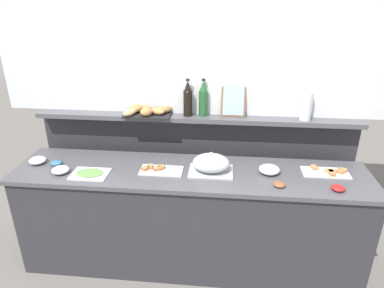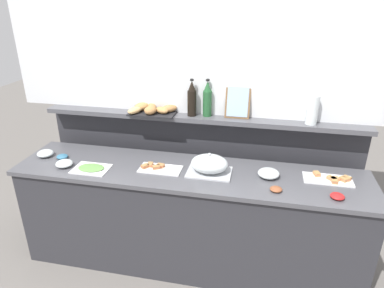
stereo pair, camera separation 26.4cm
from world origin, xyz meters
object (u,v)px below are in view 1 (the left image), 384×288
at_px(cold_cuts_platter, 90,173).
at_px(water_carafe, 306,106).
at_px(condiment_bowl_red, 279,184).
at_px(glass_bowl_large, 38,161).
at_px(wine_bottle_green, 203,99).
at_px(bread_basket, 147,111).
at_px(condiment_bowl_teal, 57,163).
at_px(glass_bowl_small, 61,170).
at_px(wine_bottle_dark, 188,99).
at_px(serving_cloche, 211,164).
at_px(sandwich_platter_rear, 328,172).
at_px(sandwich_platter_side, 159,170).
at_px(framed_picture, 233,101).
at_px(condiment_bowl_dark, 338,188).
at_px(glass_bowl_medium, 269,170).

bearing_deg(cold_cuts_platter, water_carafe, 17.97).
bearing_deg(condiment_bowl_red, water_carafe, 66.55).
bearing_deg(cold_cuts_platter, glass_bowl_large, 163.92).
bearing_deg(wine_bottle_green, bread_basket, -175.15).
height_order(glass_bowl_large, condiment_bowl_teal, glass_bowl_large).
bearing_deg(condiment_bowl_teal, glass_bowl_small, -54.10).
distance_m(glass_bowl_large, wine_bottle_dark, 1.33).
xyz_separation_m(glass_bowl_large, condiment_bowl_teal, (0.16, -0.00, -0.01)).
bearing_deg(serving_cloche, condiment_bowl_teal, 179.92).
height_order(condiment_bowl_red, wine_bottle_dark, wine_bottle_dark).
xyz_separation_m(wine_bottle_dark, bread_basket, (-0.35, -0.02, -0.11)).
distance_m(sandwich_platter_rear, serving_cloche, 0.90).
bearing_deg(glass_bowl_large, bread_basket, 24.69).
xyz_separation_m(condiment_bowl_red, bread_basket, (-1.08, 0.56, 0.34)).
xyz_separation_m(cold_cuts_platter, condiment_bowl_teal, (-0.33, 0.14, 0.01)).
xyz_separation_m(serving_cloche, bread_basket, (-0.57, 0.39, 0.28)).
xyz_separation_m(sandwich_platter_side, framed_picture, (0.56, 0.47, 0.44)).
relative_size(condiment_bowl_red, framed_picture, 0.32).
bearing_deg(condiment_bowl_teal, condiment_bowl_dark, -4.78).
relative_size(sandwich_platter_rear, framed_picture, 1.30).
height_order(glass_bowl_large, wine_bottle_dark, wine_bottle_dark).
distance_m(cold_cuts_platter, wine_bottle_green, 1.10).
distance_m(glass_bowl_medium, glass_bowl_small, 1.61).
distance_m(wine_bottle_dark, framed_picture, 0.38).
bearing_deg(framed_picture, condiment_bowl_red, -60.57).
height_order(framed_picture, water_carafe, framed_picture).
bearing_deg(cold_cuts_platter, sandwich_platter_side, 12.30).
distance_m(glass_bowl_small, framed_picture, 1.49).
bearing_deg(wine_bottle_dark, condiment_bowl_teal, -158.29).
height_order(sandwich_platter_rear, water_carafe, water_carafe).
bearing_deg(glass_bowl_small, wine_bottle_green, 28.14).
distance_m(glass_bowl_large, condiment_bowl_teal, 0.16).
bearing_deg(condiment_bowl_dark, condiment_bowl_teal, 175.22).
height_order(bread_basket, water_carafe, water_carafe).
bearing_deg(serving_cloche, condiment_bowl_red, -18.41).
relative_size(sandwich_platter_rear, water_carafe, 1.51).
distance_m(glass_bowl_large, water_carafe, 2.24).
xyz_separation_m(sandwich_platter_rear, glass_bowl_large, (-2.31, -0.06, 0.01)).
bearing_deg(glass_bowl_small, framed_picture, 23.77).
bearing_deg(condiment_bowl_dark, wine_bottle_dark, 152.47).
bearing_deg(sandwich_platter_rear, condiment_bowl_red, -149.10).
xyz_separation_m(condiment_bowl_dark, framed_picture, (-0.75, 0.62, 0.43)).
height_order(serving_cloche, wine_bottle_green, wine_bottle_green).
bearing_deg(wine_bottle_dark, glass_bowl_large, -161.17).
xyz_separation_m(glass_bowl_large, framed_picture, (1.57, 0.44, 0.43)).
xyz_separation_m(glass_bowl_medium, condiment_bowl_red, (0.05, -0.19, -0.01)).
bearing_deg(cold_cuts_platter, condiment_bowl_dark, -1.31).
xyz_separation_m(glass_bowl_small, bread_basket, (0.58, 0.52, 0.33)).
bearing_deg(glass_bowl_medium, framed_picture, 124.90).
distance_m(sandwich_platter_side, glass_bowl_small, 0.76).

